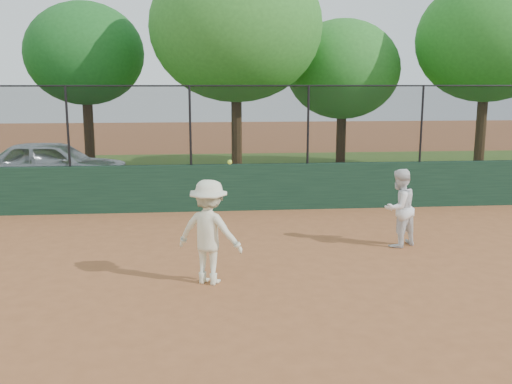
{
  "coord_description": "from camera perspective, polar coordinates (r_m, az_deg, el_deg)",
  "views": [
    {
      "loc": [
        -0.21,
        -8.44,
        3.25
      ],
      "look_at": [
        0.8,
        2.2,
        1.2
      ],
      "focal_mm": 40.0,
      "sensor_mm": 36.0,
      "label": 1
    }
  ],
  "objects": [
    {
      "name": "ground",
      "position": [
        9.05,
        -3.79,
        -10.22
      ],
      "size": [
        80.0,
        80.0,
        0.0
      ],
      "primitive_type": "plane",
      "color": "#9C5A32",
      "rests_on": "ground"
    },
    {
      "name": "back_wall",
      "position": [
        14.68,
        -4.51,
        0.43
      ],
      "size": [
        26.0,
        0.2,
        1.2
      ],
      "primitive_type": "cube",
      "color": "#193725",
      "rests_on": "ground"
    },
    {
      "name": "grass_strip",
      "position": [
        20.7,
        -4.77,
        1.79
      ],
      "size": [
        36.0,
        12.0,
        0.01
      ],
      "primitive_type": "cube",
      "color": "#33541A",
      "rests_on": "ground"
    },
    {
      "name": "parked_car",
      "position": [
        18.66,
        -19.61,
        2.59
      ],
      "size": [
        4.56,
        1.91,
        1.54
      ],
      "primitive_type": "imported",
      "rotation": [
        0.0,
        0.0,
        1.55
      ],
      "color": "silver",
      "rests_on": "ground"
    },
    {
      "name": "player_second",
      "position": [
        11.77,
        14.11,
        -1.55
      ],
      "size": [
        0.96,
        0.9,
        1.58
      ],
      "primitive_type": "imported",
      "rotation": [
        0.0,
        0.0,
        3.68
      ],
      "color": "white",
      "rests_on": "ground"
    },
    {
      "name": "player_main",
      "position": [
        9.33,
        -4.7,
        -4.01
      ],
      "size": [
        1.28,
        1.05,
        2.07
      ],
      "color": "#E7E8C4",
      "rests_on": "ground"
    },
    {
      "name": "fence_assembly",
      "position": [
        14.48,
        -4.72,
        6.8
      ],
      "size": [
        26.0,
        0.06,
        2.0
      ],
      "color": "black",
      "rests_on": "back_wall"
    },
    {
      "name": "tree_1",
      "position": [
        21.62,
        -16.76,
        13.06
      ],
      "size": [
        4.18,
        3.8,
        6.07
      ],
      "color": "#3B2514",
      "rests_on": "ground"
    },
    {
      "name": "tree_2",
      "position": [
        19.31,
        -2.02,
        16.17
      ],
      "size": [
        5.66,
        5.14,
        7.49
      ],
      "color": "#402A16",
      "rests_on": "ground"
    },
    {
      "name": "tree_3",
      "position": [
        21.86,
        8.68,
        12.0
      ],
      "size": [
        4.25,
        3.86,
        5.58
      ],
      "color": "#372212",
      "rests_on": "ground"
    },
    {
      "name": "tree_4",
      "position": [
        21.96,
        22.13,
        13.87
      ],
      "size": [
        4.94,
        4.49,
        6.84
      ],
      "color": "#402B17",
      "rests_on": "ground"
    }
  ]
}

